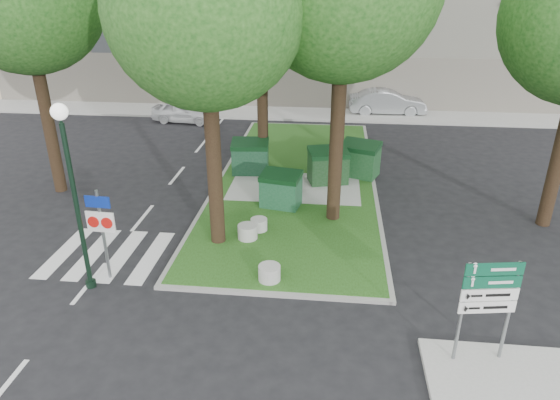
# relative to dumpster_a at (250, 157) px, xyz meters

# --- Properties ---
(ground) EXTENTS (120.00, 120.00, 0.00)m
(ground) POSITION_rel_dumpster_a_xyz_m (1.45, -8.39, -0.79)
(ground) COLOR black
(ground) RESTS_ON ground
(median_island) EXTENTS (6.00, 16.00, 0.12)m
(median_island) POSITION_rel_dumpster_a_xyz_m (1.95, -0.39, -0.73)
(median_island) COLOR #214614
(median_island) RESTS_ON ground
(median_kerb) EXTENTS (6.30, 16.30, 0.10)m
(median_kerb) POSITION_rel_dumpster_a_xyz_m (1.95, -0.39, -0.74)
(median_kerb) COLOR gray
(median_kerb) RESTS_ON ground
(building_sidewalk) EXTENTS (42.00, 3.00, 0.12)m
(building_sidewalk) POSITION_rel_dumpster_a_xyz_m (1.45, 10.11, -0.73)
(building_sidewalk) COLOR #999993
(building_sidewalk) RESTS_ON ground
(zebra_crossing) EXTENTS (5.00, 3.00, 0.01)m
(zebra_crossing) POSITION_rel_dumpster_a_xyz_m (-2.30, -6.89, -0.79)
(zebra_crossing) COLOR silver
(zebra_crossing) RESTS_ON ground
(dumpster_a) EXTENTS (1.59, 1.18, 1.40)m
(dumpster_a) POSITION_rel_dumpster_a_xyz_m (0.00, 0.00, 0.00)
(dumpster_a) COLOR #0E351E
(dumpster_a) RESTS_ON median_island
(dumpster_b) EXTENTS (1.54, 1.22, 1.28)m
(dumpster_b) POSITION_rel_dumpster_a_xyz_m (1.60, -3.12, -0.06)
(dumpster_b) COLOR #134427
(dumpster_b) RESTS_ON median_island
(dumpster_c) EXTENTS (1.73, 1.41, 1.40)m
(dumpster_c) POSITION_rel_dumpster_a_xyz_m (3.20, -0.72, 0.00)
(dumpster_c) COLOR black
(dumpster_c) RESTS_ON median_island
(dumpster_d) EXTENTS (1.82, 1.55, 1.43)m
(dumpster_d) POSITION_rel_dumpster_a_xyz_m (4.45, 0.16, 0.01)
(dumpster_d) COLOR #133F1B
(dumpster_d) RESTS_ON median_island
(bollard_left) EXTENTS (0.62, 0.62, 0.44)m
(bollard_left) POSITION_rel_dumpster_a_xyz_m (0.83, -5.65, -0.45)
(bollard_left) COLOR #A6A5A0
(bollard_left) RESTS_ON median_island
(bollard_right) EXTENTS (0.60, 0.60, 0.43)m
(bollard_right) POSITION_rel_dumpster_a_xyz_m (1.80, -7.89, -0.46)
(bollard_right) COLOR #A8A7A2
(bollard_right) RESTS_ON median_island
(bollard_mid) EXTENTS (0.54, 0.54, 0.38)m
(bollard_mid) POSITION_rel_dumpster_a_xyz_m (1.10, -5.06, -0.48)
(bollard_mid) COLOR #A8A9A3
(bollard_mid) RESTS_ON median_island
(litter_bin) EXTENTS (0.44, 0.44, 0.77)m
(litter_bin) POSITION_rel_dumpster_a_xyz_m (4.65, 0.35, -0.29)
(litter_bin) COLOR yellow
(litter_bin) RESTS_ON median_island
(street_lamp) EXTENTS (0.39, 0.39, 4.95)m
(street_lamp) POSITION_rel_dumpster_a_xyz_m (-2.93, -8.55, 2.32)
(street_lamp) COLOR black
(street_lamp) RESTS_ON ground
(traffic_sign_pole) EXTENTS (0.79, 0.09, 2.61)m
(traffic_sign_pole) POSITION_rel_dumpster_a_xyz_m (-2.60, -8.08, 0.89)
(traffic_sign_pole) COLOR slate
(traffic_sign_pole) RESTS_ON ground
(directional_sign) EXTENTS (1.17, 0.24, 2.37)m
(directional_sign) POSITION_rel_dumpster_a_xyz_m (6.59, -10.39, 0.90)
(directional_sign) COLOR slate
(directional_sign) RESTS_ON sidewalk_corner
(car_white) EXTENTS (3.73, 1.85, 1.22)m
(car_white) POSITION_rel_dumpster_a_xyz_m (-5.06, 7.74, -0.18)
(car_white) COLOR silver
(car_white) RESTS_ON ground
(car_silver) EXTENTS (4.53, 1.75, 1.47)m
(car_silver) POSITION_rel_dumpster_a_xyz_m (6.48, 10.77, -0.06)
(car_silver) COLOR gray
(car_silver) RESTS_ON ground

